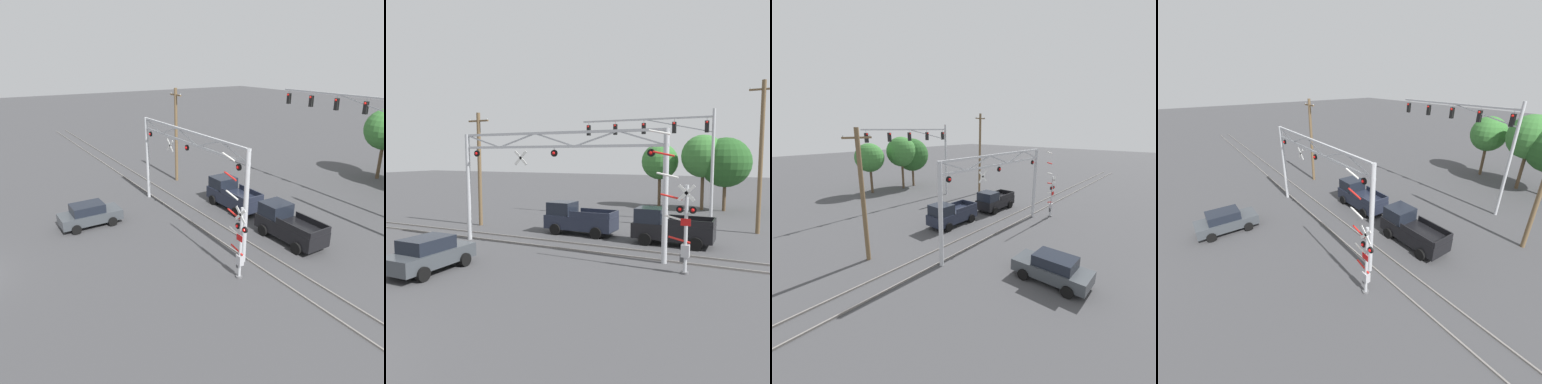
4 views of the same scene
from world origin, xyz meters
TOP-DOWN VIEW (x-y plane):
  - rail_track_near at (0.00, 14.44)m, footprint 80.00×0.08m
  - rail_track_far at (0.00, 15.88)m, footprint 80.00×0.08m
  - crossing_gantry at (-0.01, 14.16)m, footprint 12.60×0.30m
  - crossing_signal_mast at (7.25, 12.89)m, footprint 2.20×0.35m
  - traffic_signal_span at (3.98, 26.94)m, footprint 11.20×0.39m
  - pickup_truck_lead at (-0.74, 18.63)m, footprint 4.77×2.11m
  - pickup_truck_following at (5.49, 18.27)m, footprint 4.68×2.11m
  - sedan_waiting at (-3.26, 8.24)m, footprint 2.06×4.17m
  - utility_pole_left at (-8.82, 18.35)m, footprint 1.80×0.28m

SIDE VIEW (x-z plane):
  - rail_track_near at x=0.00m, z-range 0.00..0.10m
  - rail_track_far at x=0.00m, z-range 0.00..0.10m
  - sedan_waiting at x=-3.26m, z-range 0.01..1.61m
  - pickup_truck_following at x=5.49m, z-range -0.06..2.09m
  - pickup_truck_lead at x=-0.74m, z-range -0.06..2.09m
  - crossing_signal_mast at x=7.25m, z-range -1.08..5.40m
  - crossing_gantry at x=-0.01m, z-range 1.08..7.69m
  - utility_pole_left at x=-8.82m, z-range 0.14..8.64m
  - traffic_signal_span at x=3.98m, z-range 1.88..10.80m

